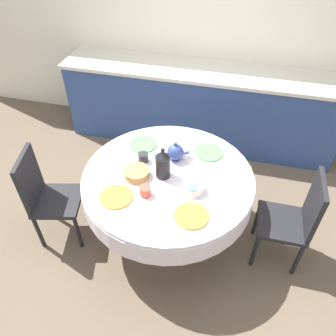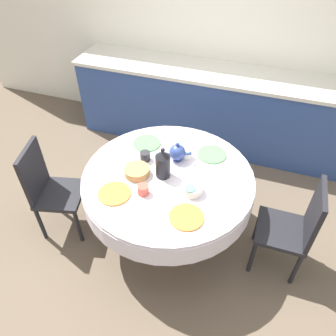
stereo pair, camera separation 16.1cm
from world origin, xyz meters
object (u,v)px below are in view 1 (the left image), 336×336
object	(u,v)px
chair_right	(47,194)
teapot	(176,152)
chair_left	(294,218)
coffee_carafe	(163,164)

from	to	relation	value
chair_right	teapot	bearing A→B (deg)	100.27
teapot	chair_left	bearing A→B (deg)	-11.24
chair_left	coffee_carafe	size ratio (longest dim) A/B	3.28
chair_left	teapot	xyz separation A→B (m)	(-1.05, 0.21, 0.32)
chair_left	chair_right	xyz separation A→B (m)	(-2.09, -0.26, 0.00)
chair_right	coffee_carafe	distance (m)	1.08
coffee_carafe	teapot	world-z (taller)	coffee_carafe
chair_left	coffee_carafe	distance (m)	1.15
chair_left	chair_right	size ratio (longest dim) A/B	1.00
chair_right	teapot	distance (m)	1.18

